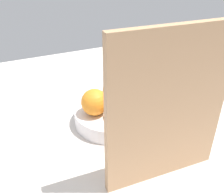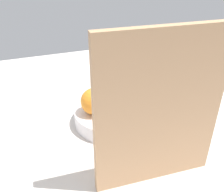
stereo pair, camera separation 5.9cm
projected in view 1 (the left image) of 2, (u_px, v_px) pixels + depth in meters
ground_plane at (105, 133)px, 78.02cm from camera, size 180.00×140.00×3.00cm
fruit_bowl at (112, 115)px, 79.67cm from camera, size 23.25×23.25×4.63cm
orange_front_left at (94, 102)px, 74.50cm from camera, size 7.90×7.90×7.90cm
orange_front_right at (123, 106)px, 72.47cm from camera, size 7.90×7.90×7.90cm
orange_center at (115, 90)px, 80.98cm from camera, size 7.90×7.90×7.90cm
banana_bunch at (123, 100)px, 77.37cm from camera, size 9.21×17.61×6.20cm
cutting_board at (168, 111)px, 53.27cm from camera, size 28.06×3.51×36.00cm
thermos_tumbler at (199, 86)px, 82.63cm from camera, size 7.74×7.74×17.58cm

